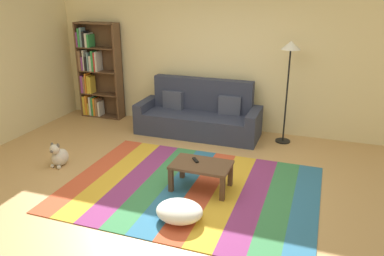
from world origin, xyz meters
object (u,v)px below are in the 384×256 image
Objects in this scene: couch at (199,116)px; standing_lamp at (290,59)px; tv_remote at (195,160)px; coffee_table at (201,168)px; dog at (59,156)px; bookshelf at (95,74)px; pouf at (179,211)px.

couch is 1.92m from standing_lamp.
tv_remote is at bearing -114.95° from standing_lamp.
coffee_table is 5.25× the size of tv_remote.
coffee_table is at bearing -69.48° from tv_remote.
standing_lamp is (1.54, 0.09, 1.14)m from couch.
bookshelf is at bearing 108.49° from dog.
standing_lamp is 11.78× the size of tv_remote.
coffee_table is 0.45× the size of standing_lamp.
tv_remote is (-0.10, 0.86, 0.27)m from pouf.
pouf is 1.41× the size of dog.
bookshelf is at bearing 105.12° from tv_remote.
dog is (0.78, -2.32, -0.75)m from bookshelf.
dog is 2.65× the size of tv_remote.
dog is 4.00m from standing_lamp.
pouf is (3.04, -3.09, -0.79)m from bookshelf.
bookshelf is 3.46× the size of pouf.
bookshelf is 3.94m from standing_lamp.
tv_remote is (-0.95, -2.04, -1.09)m from standing_lamp.
coffee_table is 2.28m from dog.
standing_lamp reaches higher than couch.
couch is at bearing 103.89° from pouf.
standing_lamp is at bearing 68.12° from coffee_table.
couch is at bearing 52.37° from dog.
coffee_table is at bearing 0.69° from dog.
tv_remote is at bearing 148.29° from coffee_table.
bookshelf is 1.10× the size of standing_lamp.
dog is (-2.27, -0.03, -0.15)m from coffee_table.
bookshelf is (-2.35, 0.28, 0.58)m from couch.
pouf is at bearing -45.42° from bookshelf.
couch is 1.28× the size of standing_lamp.
bookshelf reaches higher than standing_lamp.
tv_remote is (0.60, -1.95, 0.05)m from couch.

